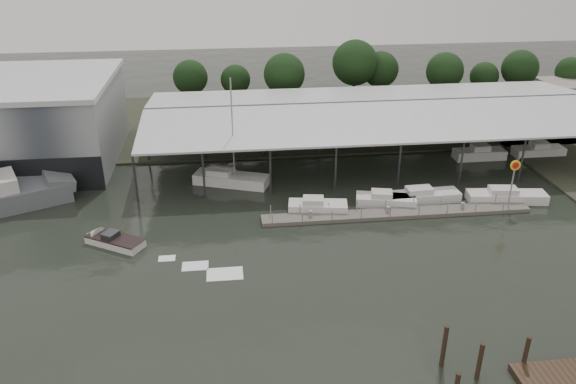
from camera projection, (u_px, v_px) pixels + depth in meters
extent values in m
plane|color=black|center=(258.00, 279.00, 47.39)|extent=(200.00, 200.00, 0.00)
cube|color=#34382A|center=(240.00, 122.00, 85.03)|extent=(140.00, 30.00, 0.30)
cube|color=#92969B|center=(15.00, 123.00, 69.24)|extent=(24.00, 20.00, 10.00)
cube|color=silver|center=(6.00, 82.00, 67.01)|extent=(24.50, 20.50, 0.60)
cube|color=#2F3134|center=(375.00, 102.00, 71.39)|extent=(58.00, 0.40, 0.30)
cylinder|color=#2F3134|center=(135.00, 178.00, 59.76)|extent=(0.24, 0.24, 5.50)
cylinder|color=#2F3134|center=(156.00, 113.00, 80.40)|extent=(0.24, 0.24, 5.50)
cylinder|color=#2F3134|center=(538.00, 100.00, 86.46)|extent=(0.24, 0.24, 5.50)
cube|color=#605C55|center=(397.00, 213.00, 57.84)|extent=(28.00, 2.00, 0.40)
cylinder|color=gray|center=(272.00, 219.00, 55.42)|extent=(0.10, 0.10, 1.20)
cylinder|color=gray|center=(513.00, 198.00, 59.75)|extent=(0.10, 0.10, 1.20)
cube|color=gray|center=(388.00, 210.00, 57.53)|extent=(0.30, 0.30, 0.70)
cylinder|color=gray|center=(511.00, 188.00, 58.11)|extent=(0.16, 0.16, 5.00)
cylinder|color=yellow|center=(515.00, 165.00, 57.04)|extent=(1.10, 0.12, 1.10)
cylinder|color=red|center=(516.00, 166.00, 56.98)|extent=(0.70, 0.05, 0.70)
cube|color=gray|center=(572.00, 93.00, 92.65)|extent=(10.00, 8.00, 4.00)
cube|color=#5B5F64|center=(58.00, 179.00, 61.55)|extent=(4.83, 5.84, 1.75)
cube|color=white|center=(231.00, 180.00, 64.68)|extent=(8.91, 5.40, 1.40)
cube|color=silver|center=(220.00, 172.00, 64.59)|extent=(3.18, 2.63, 0.80)
cylinder|color=gray|center=(233.00, 130.00, 61.94)|extent=(0.16, 0.16, 11.53)
cylinder|color=gray|center=(222.00, 168.00, 64.32)|extent=(3.33, 1.32, 0.12)
cube|color=white|center=(115.00, 242.00, 52.38)|extent=(5.81, 4.59, 0.90)
cone|color=white|center=(92.00, 236.00, 53.40)|extent=(2.40, 2.54, 2.00)
cube|color=black|center=(115.00, 238.00, 52.21)|extent=(5.84, 4.64, 0.12)
cube|color=#2F3134|center=(111.00, 235.00, 52.27)|extent=(1.75, 1.82, 0.50)
cube|color=white|center=(167.00, 258.00, 50.36)|extent=(2.30, 1.50, 0.04)
cube|color=white|center=(195.00, 266.00, 49.24)|extent=(3.10, 2.00, 0.04)
cube|color=white|center=(225.00, 274.00, 48.11)|extent=(3.90, 2.50, 0.04)
cube|color=white|center=(318.00, 207.00, 58.42)|extent=(6.35, 3.14, 1.10)
cube|color=silver|center=(313.00, 201.00, 58.02)|extent=(2.36, 1.92, 0.70)
cube|color=white|center=(386.00, 201.00, 59.82)|extent=(6.62, 3.56, 1.10)
cube|color=silver|center=(382.00, 194.00, 59.43)|extent=(2.50, 2.06, 0.70)
cube|color=white|center=(423.00, 197.00, 60.69)|extent=(8.01, 2.58, 1.10)
cube|color=silver|center=(419.00, 190.00, 60.29)|extent=(2.85, 1.74, 0.70)
cube|color=white|center=(506.00, 197.00, 60.65)|extent=(8.60, 3.25, 1.10)
cube|color=silver|center=(503.00, 191.00, 60.25)|extent=(3.12, 1.97, 0.70)
cylinder|color=#37281B|center=(479.00, 365.00, 36.55)|extent=(0.32, 0.32, 3.47)
cylinder|color=#37281B|center=(444.00, 350.00, 37.59)|extent=(0.32, 0.32, 3.87)
cylinder|color=#37281B|center=(525.00, 356.00, 37.60)|extent=(0.32, 0.32, 3.12)
cylinder|color=#301E15|center=(192.00, 99.00, 89.92)|extent=(0.50, 0.50, 3.90)
sphere|color=#203E19|center=(190.00, 77.00, 88.42)|extent=(5.45, 5.45, 5.45)
cylinder|color=#301E15|center=(236.00, 98.00, 91.17)|extent=(0.50, 0.50, 3.41)
sphere|color=#203E19|center=(236.00, 80.00, 89.86)|extent=(4.77, 4.77, 4.77)
cylinder|color=#301E15|center=(284.00, 100.00, 88.19)|extent=(0.50, 0.50, 4.56)
sphere|color=#203E19|center=(284.00, 74.00, 86.43)|extent=(6.39, 6.39, 6.39)
cylinder|color=#301E15|center=(353.00, 91.00, 91.68)|extent=(0.50, 0.50, 5.18)
sphere|color=#203E19|center=(355.00, 63.00, 89.68)|extent=(7.25, 7.25, 7.25)
cylinder|color=#301E15|center=(379.00, 92.00, 93.13)|extent=(0.50, 0.50, 4.18)
sphere|color=#203E19|center=(380.00, 69.00, 91.52)|extent=(5.86, 5.86, 5.86)
cylinder|color=#301E15|center=(442.00, 94.00, 91.72)|extent=(0.50, 0.50, 4.26)
sphere|color=#203E19|center=(445.00, 71.00, 90.07)|extent=(5.96, 5.96, 5.96)
cylinder|color=#301E15|center=(482.00, 94.00, 93.69)|extent=(0.50, 0.50, 3.32)
sphere|color=#203E19|center=(484.00, 76.00, 92.41)|extent=(4.65, 4.65, 4.65)
cylinder|color=#301E15|center=(516.00, 91.00, 93.65)|extent=(0.50, 0.50, 4.23)
sphere|color=#203E19|center=(520.00, 68.00, 92.02)|extent=(5.92, 5.92, 5.92)
cylinder|color=#301E15|center=(566.00, 89.00, 96.36)|extent=(0.50, 0.50, 3.40)
sphere|color=#203E19|center=(570.00, 71.00, 95.05)|extent=(4.75, 4.75, 4.75)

